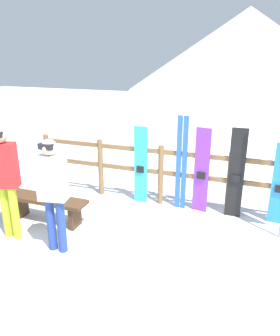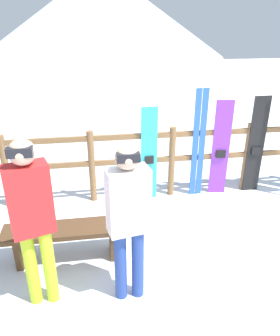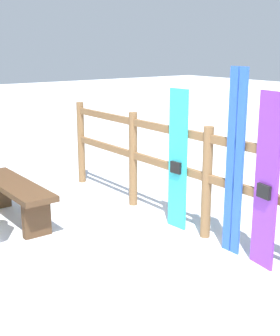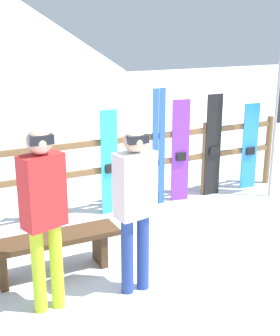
% 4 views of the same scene
% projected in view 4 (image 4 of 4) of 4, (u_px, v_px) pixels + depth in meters
% --- Properties ---
extents(ground_plane, '(40.00, 40.00, 0.00)m').
position_uv_depth(ground_plane, '(202.00, 262.00, 5.27)').
color(ground_plane, white).
extents(fence, '(5.06, 0.10, 1.13)m').
position_uv_depth(fence, '(132.00, 163.00, 6.65)').
color(fence, brown).
rests_on(fence, ground).
extents(bench, '(1.43, 0.36, 0.44)m').
position_uv_depth(bench, '(52.00, 246.00, 4.93)').
color(bench, '#4C331E').
rests_on(bench, ground).
extents(person_red, '(0.42, 0.31, 1.74)m').
position_uv_depth(person_red, '(44.00, 206.00, 4.11)').
color(person_red, '#B7D826').
rests_on(person_red, ground).
extents(person_white, '(0.41, 0.28, 1.66)m').
position_uv_depth(person_white, '(135.00, 199.00, 4.43)').
color(person_white, navy).
rests_on(person_white, ground).
extents(snowboard_cyan, '(0.25, 0.07, 1.47)m').
position_uv_depth(snowboard_cyan, '(109.00, 163.00, 6.43)').
color(snowboard_cyan, '#2DBFCC').
rests_on(snowboard_cyan, ground).
extents(ski_pair_blue, '(0.19, 0.02, 1.71)m').
position_uv_depth(ski_pair_blue, '(159.00, 148.00, 6.72)').
color(ski_pair_blue, blue).
rests_on(ski_pair_blue, ground).
extents(snowboard_purple, '(0.27, 0.09, 1.53)m').
position_uv_depth(snowboard_purple, '(180.00, 152.00, 6.89)').
color(snowboard_purple, purple).
rests_on(snowboard_purple, ground).
extents(snowboard_black_stripe, '(0.27, 0.06, 1.57)m').
position_uv_depth(snowboard_black_stripe, '(213.00, 146.00, 7.13)').
color(snowboard_black_stripe, black).
rests_on(snowboard_black_stripe, ground).
extents(snowboard_blue, '(0.28, 0.07, 1.38)m').
position_uv_depth(snowboard_blue, '(250.00, 147.00, 7.45)').
color(snowboard_blue, '#288CE0').
rests_on(snowboard_blue, ground).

